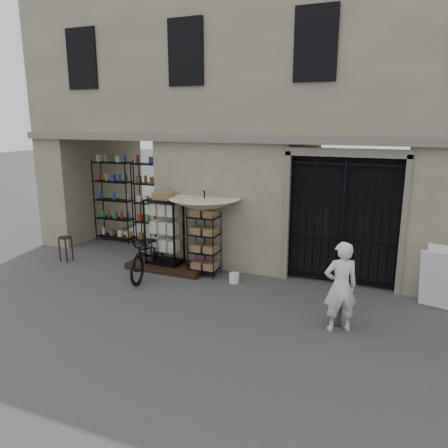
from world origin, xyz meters
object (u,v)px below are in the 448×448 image
at_px(wooden_stool, 66,248).
at_px(steel_bollard, 338,303).
at_px(wire_rack, 204,245).
at_px(display_cabinet, 164,235).
at_px(market_umbrella, 205,202).
at_px(shopkeeper, 338,330).
at_px(white_bucket, 234,278).
at_px(bicycle, 150,275).
at_px(easel_sign, 437,277).

height_order(wooden_stool, steel_bollard, steel_bollard).
bearing_deg(wire_rack, display_cabinet, 179.16).
relative_size(market_umbrella, shopkeeper, 1.49).
xyz_separation_m(market_umbrella, steel_bollard, (3.46, -1.71, -1.32)).
bearing_deg(steel_bollard, market_umbrella, 153.76).
xyz_separation_m(wooden_stool, steel_bollard, (7.24, -1.04, 0.09)).
distance_m(white_bucket, bicycle, 2.11).
relative_size(white_bucket, wooden_stool, 0.35).
relative_size(bicycle, shopkeeper, 1.26).
distance_m(display_cabinet, white_bucket, 2.11).
xyz_separation_m(display_cabinet, steel_bollard, (4.48, -1.50, -0.44)).
relative_size(wire_rack, easel_sign, 1.27).
height_order(display_cabinet, easel_sign, display_cabinet).
distance_m(display_cabinet, shopkeeper, 4.91).
xyz_separation_m(wire_rack, bicycle, (-1.22, -0.55, -0.75)).
relative_size(wire_rack, white_bucket, 6.52).
xyz_separation_m(steel_bollard, easel_sign, (1.69, 1.60, 0.18)).
height_order(wire_rack, easel_sign, wire_rack).
xyz_separation_m(wooden_stool, shopkeeper, (7.29, -1.21, -0.35)).
xyz_separation_m(wire_rack, shopkeeper, (3.44, -1.68, -0.75)).
relative_size(white_bucket, shopkeeper, 0.14).
distance_m(steel_bollard, easel_sign, 2.34).
xyz_separation_m(market_umbrella, wooden_stool, (-3.78, -0.66, -1.41)).
bearing_deg(white_bucket, bicycle, -171.13).
relative_size(white_bucket, steel_bollard, 0.26).
bearing_deg(shopkeeper, display_cabinet, -47.09).
distance_m(bicycle, steel_bollard, 4.73).
bearing_deg(easel_sign, shopkeeper, -118.82).
relative_size(market_umbrella, bicycle, 1.18).
bearing_deg(wire_rack, shopkeeper, -27.71).
bearing_deg(steel_bollard, wooden_stool, 171.81).
xyz_separation_m(bicycle, easel_sign, (6.30, 0.64, 0.62)).
relative_size(steel_bollard, shopkeeper, 0.54).
distance_m(bicycle, wooden_stool, 2.65).
relative_size(display_cabinet, white_bucket, 7.56).
bearing_deg(market_umbrella, wire_rack, -68.86).
xyz_separation_m(shopkeeper, easel_sign, (1.64, 1.77, 0.62)).
relative_size(wire_rack, steel_bollard, 1.72).
height_order(display_cabinet, market_umbrella, market_umbrella).
distance_m(wire_rack, easel_sign, 5.08).
bearing_deg(wooden_stool, easel_sign, 3.61).
bearing_deg(easel_sign, white_bucket, -161.77).
relative_size(wooden_stool, easel_sign, 0.55).
bearing_deg(display_cabinet, shopkeeper, -12.71).
distance_m(market_umbrella, steel_bollard, 4.08).
height_order(white_bucket, wooden_stool, wooden_stool).
height_order(display_cabinet, steel_bollard, display_cabinet).
bearing_deg(steel_bollard, shopkeeper, -73.54).
bearing_deg(wire_rack, easel_sign, -0.60).
distance_m(display_cabinet, steel_bollard, 4.74).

